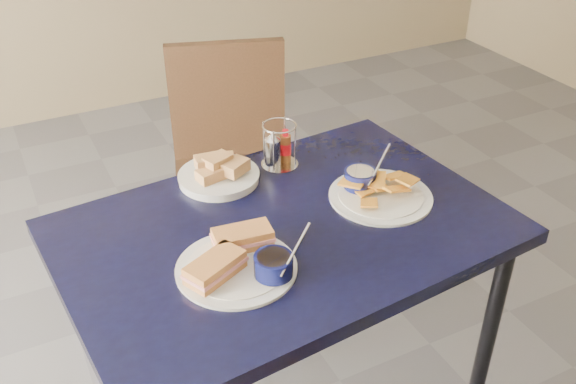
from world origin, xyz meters
name	(u,v)px	position (x,y,z in m)	size (l,w,h in m)	color
dining_table	(285,248)	(0.15, -0.05, 0.68)	(1.18, 0.84, 0.75)	black
chair_far	(225,152)	(0.29, 0.76, 0.53)	(0.54, 0.53, 0.92)	black
sandwich_plate	(240,260)	(-0.02, -0.15, 0.77)	(0.31, 0.28, 0.12)	white
plantain_plate	(374,189)	(0.43, -0.03, 0.77)	(0.28, 0.28, 0.12)	white
bread_basket	(219,173)	(0.08, 0.23, 0.78)	(0.23, 0.23, 0.08)	white
condiment_caddy	(278,149)	(0.26, 0.23, 0.81)	(0.11, 0.11, 0.14)	silver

